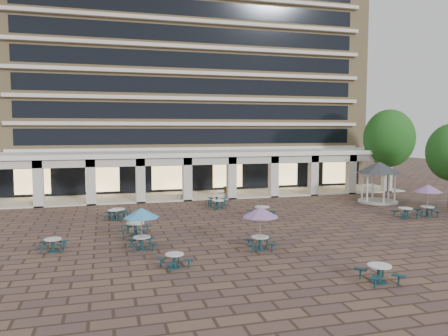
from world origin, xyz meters
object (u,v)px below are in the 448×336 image
at_px(picnic_table_1, 175,259).
at_px(planter_right, 226,192).
at_px(planter_left, 186,195).
at_px(picnic_table_2, 379,272).
at_px(picnic_table_0, 53,244).
at_px(gazebo, 379,172).

distance_m(picnic_table_1, planter_right, 21.16).
bearing_deg(picnic_table_1, planter_right, 46.98).
bearing_deg(picnic_table_1, planter_left, 57.47).
distance_m(picnic_table_1, picnic_table_2, 9.19).
relative_size(picnic_table_0, picnic_table_1, 0.87).
height_order(picnic_table_1, picnic_table_2, picnic_table_2).
distance_m(picnic_table_2, planter_left, 24.24).
bearing_deg(picnic_table_2, picnic_table_0, 149.78).
relative_size(picnic_table_2, gazebo, 0.45).
relative_size(picnic_table_1, gazebo, 0.46).
bearing_deg(gazebo, planter_left, 160.06).
height_order(picnic_table_1, planter_right, planter_right).
bearing_deg(picnic_table_0, planter_right, 49.01).
bearing_deg(planter_right, picnic_table_0, -132.61).
relative_size(picnic_table_0, gazebo, 0.40).
distance_m(picnic_table_0, picnic_table_1, 7.39).
bearing_deg(planter_right, picnic_table_1, -112.27).
bearing_deg(picnic_table_0, picnic_table_1, -35.71).
distance_m(gazebo, planter_right, 13.96).
bearing_deg(planter_left, picnic_table_0, -123.40).
xyz_separation_m(picnic_table_0, gazebo, (26.34, 9.16, 2.31)).
xyz_separation_m(picnic_table_0, planter_right, (13.89, 15.10, 0.16)).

